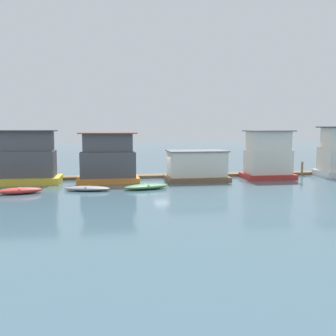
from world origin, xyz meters
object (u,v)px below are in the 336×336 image
houseboat_yellow (26,160)px  dinghy_green (146,187)px  dinghy_red (20,191)px  houseboat_orange (108,160)px  houseboat_red (268,156)px  houseboat_brown (197,166)px  mooring_post_far_left (302,169)px  dinghy_grey (87,188)px

houseboat_yellow → dinghy_green: (11.43, -5.44, -2.13)m
houseboat_yellow → dinghy_red: bearing=-84.0°
houseboat_orange → houseboat_red: (17.30, 0.26, 0.15)m
houseboat_red → dinghy_green: 14.98m
houseboat_yellow → houseboat_red: 25.34m
houseboat_red → dinghy_red: bearing=-166.7°
houseboat_brown → mooring_post_far_left: bearing=8.1°
dinghy_green → mooring_post_far_left: size_ratio=2.76×
houseboat_orange → dinghy_grey: houseboat_orange is taller
houseboat_orange → houseboat_red: bearing=0.9°
houseboat_orange → dinghy_green: 6.25m
dinghy_red → houseboat_yellow: bearing=96.0°
dinghy_red → dinghy_green: dinghy_red is taller
houseboat_yellow → houseboat_red: (25.34, -0.33, 0.05)m
houseboat_brown → dinghy_green: houseboat_brown is taller
dinghy_grey → mooring_post_far_left: (24.16, 6.76, 0.59)m
houseboat_yellow → dinghy_red: (0.65, -6.15, -2.09)m
houseboat_brown → dinghy_red: 17.59m
dinghy_green → dinghy_grey: bearing=-180.0°
dinghy_red → houseboat_red: bearing=13.3°
mooring_post_far_left → houseboat_orange: bearing=-175.1°
houseboat_yellow → dinghy_red: houseboat_yellow is taller
mooring_post_far_left → houseboat_yellow: bearing=-177.5°
houseboat_red → mooring_post_far_left: (4.99, 1.65, -1.61)m
houseboat_orange → houseboat_brown: 9.26m
houseboat_orange → dinghy_grey: size_ratio=1.42×
houseboat_orange → mooring_post_far_left: houseboat_orange is taller
dinghy_green → mooring_post_far_left: 20.08m
dinghy_grey → houseboat_orange: bearing=68.8°
houseboat_orange → dinghy_green: bearing=-55.1°
houseboat_red → dinghy_red: houseboat_red is taller
houseboat_orange → mooring_post_far_left: size_ratio=3.85×
dinghy_red → houseboat_brown: bearing=18.7°
houseboat_brown → mooring_post_far_left: (13.05, 1.85, -0.72)m
houseboat_orange → houseboat_red: size_ratio=1.15×
houseboat_orange → houseboat_red: houseboat_red is taller
mooring_post_far_left → dinghy_green: bearing=-160.3°
houseboat_orange → dinghy_green: (3.39, -4.85, -2.03)m
dinghy_green → houseboat_yellow: bearing=154.5°
houseboat_yellow → dinghy_grey: size_ratio=1.53×
dinghy_green → mooring_post_far_left: mooring_post_far_left is taller
dinghy_grey → mooring_post_far_left: 25.10m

